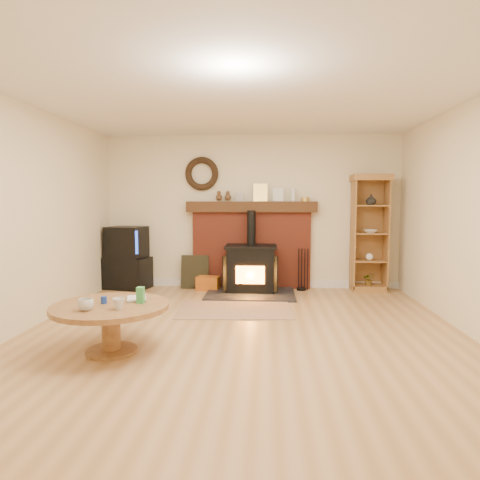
# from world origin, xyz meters

# --- Properties ---
(ground) EXTENTS (5.50, 5.50, 0.00)m
(ground) POSITION_xyz_m (0.00, 0.00, 0.00)
(ground) COLOR #AC7D47
(ground) RESTS_ON ground
(room_shell) EXTENTS (5.02, 5.52, 2.61)m
(room_shell) POSITION_xyz_m (-0.02, 0.09, 1.72)
(room_shell) COLOR beige
(room_shell) RESTS_ON ground
(chimney_breast) EXTENTS (2.20, 0.22, 1.78)m
(chimney_breast) POSITION_xyz_m (0.00, 2.67, 0.80)
(chimney_breast) COLOR #963826
(chimney_breast) RESTS_ON ground
(wood_stove) EXTENTS (1.40, 1.00, 1.33)m
(wood_stove) POSITION_xyz_m (0.01, 2.28, 0.38)
(wood_stove) COLOR black
(wood_stove) RESTS_ON ground
(area_rug) EXTENTS (1.60, 1.15, 0.01)m
(area_rug) POSITION_xyz_m (-0.17, 1.16, 0.01)
(area_rug) COLOR brown
(area_rug) RESTS_ON ground
(tv_unit) EXTENTS (0.81, 0.63, 1.06)m
(tv_unit) POSITION_xyz_m (-2.11, 2.47, 0.51)
(tv_unit) COLOR black
(tv_unit) RESTS_ON ground
(curio_cabinet) EXTENTS (0.62, 0.44, 1.92)m
(curio_cabinet) POSITION_xyz_m (1.95, 2.55, 0.96)
(curio_cabinet) COLOR #9C6A33
(curio_cabinet) RESTS_ON ground
(firelog_box) EXTENTS (0.40, 0.28, 0.23)m
(firelog_box) POSITION_xyz_m (-0.71, 2.40, 0.12)
(firelog_box) COLOR #CC8B09
(firelog_box) RESTS_ON ground
(leaning_painting) EXTENTS (0.47, 0.13, 0.56)m
(leaning_painting) POSITION_xyz_m (-0.96, 2.55, 0.28)
(leaning_painting) COLOR black
(leaning_painting) RESTS_ON ground
(fire_tools) EXTENTS (0.19, 0.16, 0.70)m
(fire_tools) POSITION_xyz_m (0.86, 2.50, 0.16)
(fire_tools) COLOR black
(fire_tools) RESTS_ON ground
(coffee_table) EXTENTS (1.14, 1.14, 0.64)m
(coffee_table) POSITION_xyz_m (-1.26, -0.58, 0.39)
(coffee_table) COLOR brown
(coffee_table) RESTS_ON ground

